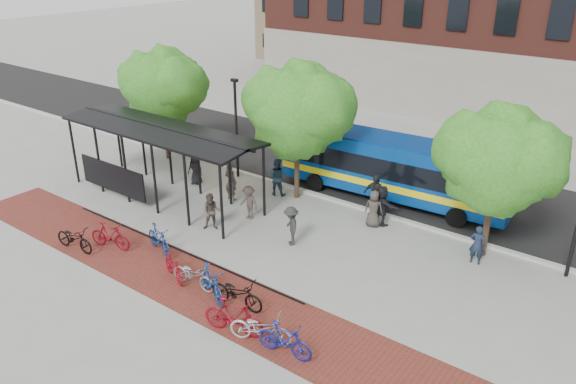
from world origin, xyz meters
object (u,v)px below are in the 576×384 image
Objects in this scene: bike_1 at (110,236)px; bike_9 at (234,317)px; bike_0 at (74,238)px; lamp_post_left at (236,126)px; bus at (394,165)px; pedestrian_7 at (477,245)px; tree_c at (501,157)px; bike_8 at (237,293)px; bike_7 at (211,282)px; bike_10 at (261,328)px; bike_6 at (193,275)px; bike_11 at (285,340)px; pedestrian_9 at (291,226)px; pedestrian_6 at (374,209)px; pedestrian_4 at (375,195)px; tree_a at (164,84)px; bike_5 at (174,267)px; pedestrian_1 at (231,182)px; pedestrian_2 at (277,177)px; bike_3 at (159,239)px; tree_b at (300,107)px; pedestrian_5 at (382,205)px; bus_shelter at (158,137)px; pedestrian_3 at (249,203)px; pedestrian_8 at (211,212)px; pedestrian_0 at (195,169)px.

bike_9 is (7.51, -1.05, 0.06)m from bike_1.
lamp_post_left is at bearing -6.66° from bike_0.
bus is 6.35m from pedestrian_7.
lamp_post_left is at bearing 178.90° from tree_c.
bike_8 is (7.68, 0.99, 0.02)m from bike_0.
bike_7 reaches higher than bike_10.
bike_11 reaches higher than bike_6.
bike_9 is 1.24× the size of pedestrian_9.
pedestrian_9 reaches higher than pedestrian_6.
bike_0 is at bearing 96.56° from bike_6.
pedestrian_4 is at bearing 6.14° from bike_11.
bike_8 is at bearing -123.25° from tree_c.
tree_a is 13.31m from bike_5.
bike_5 is 1.00× the size of pedestrian_9.
pedestrian_1 is at bearing 36.79° from bike_8.
bike_7 is at bearing 69.51° from bike_11.
bus is 6.73× the size of bike_5.
tree_a is at bearing -21.55° from pedestrian_2.
bike_3 is 1.02× the size of pedestrian_2.
lamp_post_left is at bearing 176.50° from tree_b.
bike_7 is at bearing 94.37° from pedestrian_5.
pedestrian_5 is (6.91, 1.96, -0.01)m from pedestrian_1.
pedestrian_2 is at bearing -12.25° from pedestrian_7.
pedestrian_6 is at bearing 159.46° from pedestrian_2.
tree_a is 14.72m from bike_7.
bus_shelter reaches higher than pedestrian_9.
bike_8 is 0.99× the size of bike_9.
pedestrian_3 is (3.65, -3.39, -1.97)m from lamp_post_left.
pedestrian_2 is (3.13, 9.02, 0.42)m from bike_0.
pedestrian_8 is (0.00, -4.49, -0.11)m from pedestrian_2.
pedestrian_3 is at bearing -152.59° from pedestrian_9.
bus_shelter is 8.50m from bike_6.
pedestrian_5 is (0.87, -2.68, -0.81)m from bus.
pedestrian_3 is 0.94× the size of pedestrian_9.
tree_c is 3.82× the size of pedestrian_3.
pedestrian_7 is at bearing 158.14° from pedestrian_2.
bus_shelter is 10.59m from pedestrian_5.
tree_b reaches higher than lamp_post_left.
bike_9 is 1.25× the size of pedestrian_8.
tree_b is at bearing 39.69° from bike_7.
tree_a reaches higher than bike_9.
bike_1 is 1.15× the size of pedestrian_0.
tree_a is 3.19× the size of bike_0.
bike_5 is at bearing 82.82° from pedestrian_5.
bus is 5.91× the size of bike_3.
bus is at bearing -54.05° from pedestrian_5.
bike_8 is at bearing -59.21° from bike_7.
bike_1 is 1.00× the size of pedestrian_2.
pedestrian_4 reaches higher than pedestrian_7.
lamp_post_left is 8.77m from pedestrian_5.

